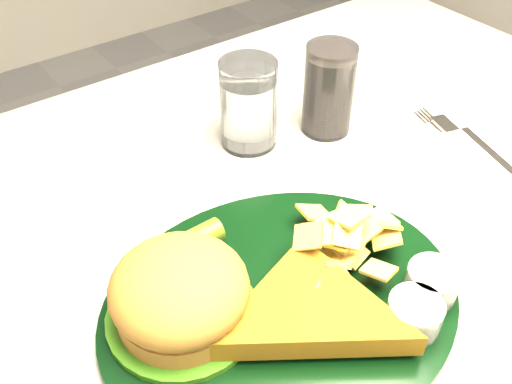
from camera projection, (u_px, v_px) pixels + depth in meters
dinner_plate at (283, 278)px, 0.52m from camera, size 0.39×0.34×0.08m
water_glass at (248, 104)px, 0.71m from camera, size 0.09×0.09×0.11m
cola_glass at (329, 90)px, 0.73m from camera, size 0.07×0.07×0.12m
fork_napkin at (488, 153)px, 0.72m from camera, size 0.17×0.20×0.01m
spoon at (227, 290)px, 0.55m from camera, size 0.05×0.16×0.01m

